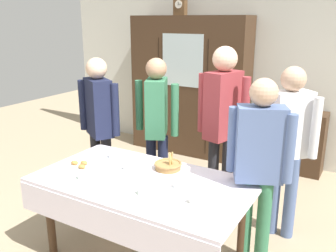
{
  "coord_description": "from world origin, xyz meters",
  "views": [
    {
      "loc": [
        1.54,
        -2.42,
        1.99
      ],
      "look_at": [
        0.0,
        0.2,
        1.09
      ],
      "focal_mm": 38.91,
      "sensor_mm": 36.0,
      "label": 1
    }
  ],
  "objects_px": {
    "wall_cabinet": "(189,87)",
    "bread_basket": "(168,165)",
    "tea_cup_mid_right": "(179,185)",
    "person_beside_shelf": "(99,118)",
    "tea_cup_back_edge": "(113,155)",
    "spoon_mid_right": "(136,183)",
    "person_near_right_end": "(222,117)",
    "tea_cup_near_right": "(195,200)",
    "person_behind_table_left": "(259,159)",
    "bookshelf_low": "(289,140)",
    "mantel_clock": "(180,7)",
    "spoon_near_right": "(218,198)",
    "pastry_plate": "(79,166)",
    "tea_cup_far_left": "(128,167)",
    "spoon_center": "(169,211)",
    "book_stack": "(292,108)",
    "person_by_cabinet": "(288,137)",
    "tea_cup_front_edge": "(82,176)",
    "tea_cup_far_right": "(143,192)",
    "person_behind_table_right": "(157,119)",
    "dining_table": "(141,192)"
  },
  "relations": [
    {
      "from": "tea_cup_far_left",
      "to": "spoon_center",
      "type": "height_order",
      "value": "tea_cup_far_left"
    },
    {
      "from": "person_near_right_end",
      "to": "tea_cup_near_right",
      "type": "bearing_deg",
      "value": -76.66
    },
    {
      "from": "mantel_clock",
      "to": "tea_cup_back_edge",
      "type": "distance_m",
      "value": 2.75
    },
    {
      "from": "tea_cup_far_left",
      "to": "spoon_near_right",
      "type": "xyz_separation_m",
      "value": [
        0.87,
        -0.08,
        -0.02
      ]
    },
    {
      "from": "tea_cup_back_edge",
      "to": "bread_basket",
      "type": "bearing_deg",
      "value": 4.12
    },
    {
      "from": "book_stack",
      "to": "person_by_cabinet",
      "type": "height_order",
      "value": "person_by_cabinet"
    },
    {
      "from": "person_near_right_end",
      "to": "person_behind_table_left",
      "type": "relative_size",
      "value": 1.11
    },
    {
      "from": "tea_cup_far_right",
      "to": "wall_cabinet",
      "type": "bearing_deg",
      "value": 110.75
    },
    {
      "from": "book_stack",
      "to": "tea_cup_near_right",
      "type": "relative_size",
      "value": 1.45
    },
    {
      "from": "bookshelf_low",
      "to": "person_by_cabinet",
      "type": "relative_size",
      "value": 0.56
    },
    {
      "from": "spoon_center",
      "to": "person_behind_table_right",
      "type": "xyz_separation_m",
      "value": [
        -0.87,
        1.22,
        0.24
      ]
    },
    {
      "from": "dining_table",
      "to": "person_by_cabinet",
      "type": "bearing_deg",
      "value": 47.9
    },
    {
      "from": "tea_cup_far_left",
      "to": "tea_cup_mid_right",
      "type": "bearing_deg",
      "value": -9.2
    },
    {
      "from": "book_stack",
      "to": "person_behind_table_right",
      "type": "height_order",
      "value": "person_behind_table_right"
    },
    {
      "from": "mantel_clock",
      "to": "spoon_near_right",
      "type": "bearing_deg",
      "value": -56.03
    },
    {
      "from": "spoon_mid_right",
      "to": "pastry_plate",
      "type": "bearing_deg",
      "value": 179.48
    },
    {
      "from": "mantel_clock",
      "to": "tea_cup_back_edge",
      "type": "height_order",
      "value": "mantel_clock"
    },
    {
      "from": "pastry_plate",
      "to": "tea_cup_near_right",
      "type": "bearing_deg",
      "value": -3.34
    },
    {
      "from": "tea_cup_front_edge",
      "to": "person_behind_table_left",
      "type": "xyz_separation_m",
      "value": [
        1.25,
        0.63,
        0.19
      ]
    },
    {
      "from": "pastry_plate",
      "to": "tea_cup_front_edge",
      "type": "bearing_deg",
      "value": -39.74
    },
    {
      "from": "book_stack",
      "to": "tea_cup_far_right",
      "type": "xyz_separation_m",
      "value": [
        -0.44,
        -2.83,
        -0.1
      ]
    },
    {
      "from": "person_near_right_end",
      "to": "tea_cup_far_left",
      "type": "bearing_deg",
      "value": -119.56
    },
    {
      "from": "wall_cabinet",
      "to": "tea_cup_near_right",
      "type": "xyz_separation_m",
      "value": [
        1.44,
        -2.7,
        -0.25
      ]
    },
    {
      "from": "dining_table",
      "to": "tea_cup_near_right",
      "type": "height_order",
      "value": "tea_cup_near_right"
    },
    {
      "from": "tea_cup_far_left",
      "to": "person_near_right_end",
      "type": "bearing_deg",
      "value": 60.44
    },
    {
      "from": "spoon_near_right",
      "to": "person_behind_table_left",
      "type": "height_order",
      "value": "person_behind_table_left"
    },
    {
      "from": "person_behind_table_right",
      "to": "tea_cup_near_right",
      "type": "bearing_deg",
      "value": -47.09
    },
    {
      "from": "wall_cabinet",
      "to": "bookshelf_low",
      "type": "relative_size",
      "value": 2.24
    },
    {
      "from": "tea_cup_back_edge",
      "to": "person_behind_table_left",
      "type": "height_order",
      "value": "person_behind_table_left"
    },
    {
      "from": "bookshelf_low",
      "to": "spoon_near_right",
      "type": "height_order",
      "value": "bookshelf_low"
    },
    {
      "from": "tea_cup_back_edge",
      "to": "spoon_mid_right",
      "type": "height_order",
      "value": "tea_cup_back_edge"
    },
    {
      "from": "wall_cabinet",
      "to": "spoon_mid_right",
      "type": "bearing_deg",
      "value": -71.4
    },
    {
      "from": "dining_table",
      "to": "person_behind_table_right",
      "type": "xyz_separation_m",
      "value": [
        -0.43,
        0.93,
        0.34
      ]
    },
    {
      "from": "bread_basket",
      "to": "spoon_center",
      "type": "relative_size",
      "value": 2.02
    },
    {
      "from": "wall_cabinet",
      "to": "person_behind_table_left",
      "type": "xyz_separation_m",
      "value": [
        1.72,
        -2.17,
        -0.06
      ]
    },
    {
      "from": "spoon_mid_right",
      "to": "spoon_near_right",
      "type": "relative_size",
      "value": 1.0
    },
    {
      "from": "spoon_mid_right",
      "to": "person_near_right_end",
      "type": "height_order",
      "value": "person_near_right_end"
    },
    {
      "from": "mantel_clock",
      "to": "person_beside_shelf",
      "type": "relative_size",
      "value": 0.15
    },
    {
      "from": "dining_table",
      "to": "spoon_near_right",
      "type": "xyz_separation_m",
      "value": [
        0.65,
        0.05,
        0.1
      ]
    },
    {
      "from": "tea_cup_mid_right",
      "to": "person_beside_shelf",
      "type": "bearing_deg",
      "value": 155.4
    },
    {
      "from": "tea_cup_front_edge",
      "to": "person_by_cabinet",
      "type": "distance_m",
      "value": 1.81
    },
    {
      "from": "wall_cabinet",
      "to": "bookshelf_low",
      "type": "bearing_deg",
      "value": 1.94
    },
    {
      "from": "person_by_cabinet",
      "to": "person_beside_shelf",
      "type": "bearing_deg",
      "value": -168.61
    },
    {
      "from": "wall_cabinet",
      "to": "tea_cup_far_left",
      "type": "bearing_deg",
      "value": -74.58
    },
    {
      "from": "tea_cup_back_edge",
      "to": "person_behind_table_left",
      "type": "relative_size",
      "value": 0.08
    },
    {
      "from": "wall_cabinet",
      "to": "bread_basket",
      "type": "bearing_deg",
      "value": -66.89
    },
    {
      "from": "dining_table",
      "to": "mantel_clock",
      "type": "bearing_deg",
      "value": 112.36
    },
    {
      "from": "mantel_clock",
      "to": "tea_cup_near_right",
      "type": "height_order",
      "value": "mantel_clock"
    },
    {
      "from": "mantel_clock",
      "to": "book_stack",
      "type": "xyz_separation_m",
      "value": [
        1.66,
        0.05,
        -1.29
      ]
    },
    {
      "from": "tea_cup_front_edge",
      "to": "tea_cup_far_right",
      "type": "bearing_deg",
      "value": 2.24
    }
  ]
}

